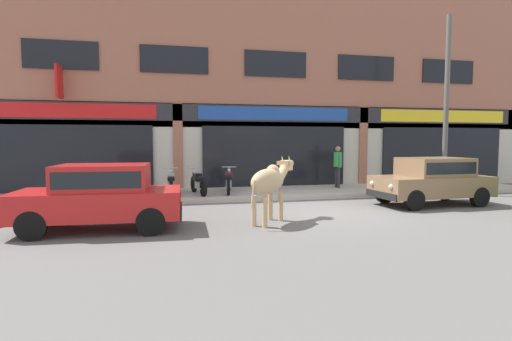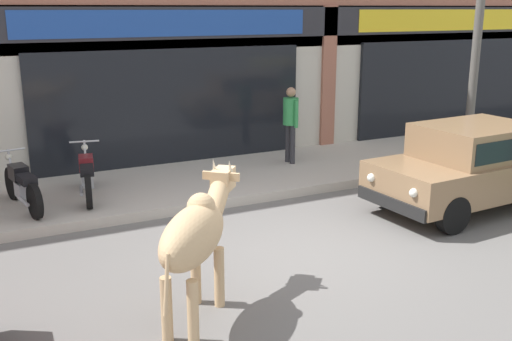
{
  "view_description": "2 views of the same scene",
  "coord_description": "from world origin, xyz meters",
  "px_view_note": "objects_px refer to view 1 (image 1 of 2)",
  "views": [
    {
      "loc": [
        -4.29,
        -10.34,
        1.99
      ],
      "look_at": [
        -1.72,
        1.0,
        1.11
      ],
      "focal_mm": 28.0,
      "sensor_mm": 36.0,
      "label": 1
    },
    {
      "loc": [
        -3.97,
        -6.8,
        3.34
      ],
      "look_at": [
        -0.09,
        1.0,
        0.97
      ],
      "focal_mm": 42.0,
      "sensor_mm": 36.0,
      "label": 2
    }
  ],
  "objects_px": {
    "car_1": "(101,194)",
    "pedestrian": "(338,162)",
    "motorcycle_0": "(171,183)",
    "utility_pole": "(446,103)",
    "motorcycle_2": "(229,182)",
    "cow": "(270,181)",
    "motorcycle_1": "(198,183)",
    "car_0": "(432,179)"
  },
  "relations": [
    {
      "from": "car_1",
      "to": "motorcycle_2",
      "type": "height_order",
      "value": "car_1"
    },
    {
      "from": "cow",
      "to": "car_0",
      "type": "bearing_deg",
      "value": 15.02
    },
    {
      "from": "pedestrian",
      "to": "cow",
      "type": "bearing_deg",
      "value": -128.69
    },
    {
      "from": "car_0",
      "to": "motorcycle_1",
      "type": "xyz_separation_m",
      "value": [
        -6.93,
        2.87,
        -0.26
      ]
    },
    {
      "from": "pedestrian",
      "to": "utility_pole",
      "type": "relative_size",
      "value": 0.25
    },
    {
      "from": "car_0",
      "to": "pedestrian",
      "type": "xyz_separation_m",
      "value": [
        -1.54,
        3.54,
        0.34
      ]
    },
    {
      "from": "cow",
      "to": "motorcycle_2",
      "type": "distance_m",
      "value": 4.54
    },
    {
      "from": "car_0",
      "to": "car_1",
      "type": "relative_size",
      "value": 1.0
    },
    {
      "from": "car_0",
      "to": "motorcycle_1",
      "type": "height_order",
      "value": "car_0"
    },
    {
      "from": "cow",
      "to": "motorcycle_0",
      "type": "xyz_separation_m",
      "value": [
        -2.27,
        4.44,
        -0.45
      ]
    },
    {
      "from": "cow",
      "to": "motorcycle_0",
      "type": "distance_m",
      "value": 5.0
    },
    {
      "from": "motorcycle_0",
      "to": "utility_pole",
      "type": "bearing_deg",
      "value": -4.67
    },
    {
      "from": "car_0",
      "to": "motorcycle_0",
      "type": "bearing_deg",
      "value": 159.44
    },
    {
      "from": "car_1",
      "to": "motorcycle_2",
      "type": "xyz_separation_m",
      "value": [
        3.54,
        4.47,
        -0.26
      ]
    },
    {
      "from": "motorcycle_0",
      "to": "motorcycle_2",
      "type": "relative_size",
      "value": 1.01
    },
    {
      "from": "car_0",
      "to": "motorcycle_0",
      "type": "xyz_separation_m",
      "value": [
        -7.84,
        2.94,
        -0.26
      ]
    },
    {
      "from": "motorcycle_0",
      "to": "utility_pole",
      "type": "distance_m",
      "value": 10.34
    },
    {
      "from": "car_0",
      "to": "pedestrian",
      "type": "distance_m",
      "value": 3.88
    },
    {
      "from": "pedestrian",
      "to": "motorcycle_1",
      "type": "bearing_deg",
      "value": -172.92
    },
    {
      "from": "motorcycle_1",
      "to": "car_1",
      "type": "bearing_deg",
      "value": -119.77
    },
    {
      "from": "motorcycle_2",
      "to": "cow",
      "type": "bearing_deg",
      "value": -86.27
    },
    {
      "from": "car_1",
      "to": "pedestrian",
      "type": "relative_size",
      "value": 2.29
    },
    {
      "from": "pedestrian",
      "to": "car_1",
      "type": "bearing_deg",
      "value": -147.59
    },
    {
      "from": "car_1",
      "to": "pedestrian",
      "type": "height_order",
      "value": "pedestrian"
    },
    {
      "from": "cow",
      "to": "car_1",
      "type": "relative_size",
      "value": 0.48
    },
    {
      "from": "motorcycle_2",
      "to": "pedestrian",
      "type": "xyz_separation_m",
      "value": [
        4.33,
        0.53,
        0.6
      ]
    },
    {
      "from": "cow",
      "to": "car_1",
      "type": "height_order",
      "value": "cow"
    },
    {
      "from": "cow",
      "to": "motorcycle_2",
      "type": "xyz_separation_m",
      "value": [
        -0.29,
        4.51,
        -0.45
      ]
    },
    {
      "from": "utility_pole",
      "to": "cow",
      "type": "bearing_deg",
      "value": -154.63
    },
    {
      "from": "cow",
      "to": "pedestrian",
      "type": "height_order",
      "value": "pedestrian"
    },
    {
      "from": "pedestrian",
      "to": "car_0",
      "type": "bearing_deg",
      "value": -66.56
    },
    {
      "from": "car_0",
      "to": "pedestrian",
      "type": "relative_size",
      "value": 2.31
    },
    {
      "from": "car_1",
      "to": "motorcycle_0",
      "type": "height_order",
      "value": "car_1"
    },
    {
      "from": "motorcycle_2",
      "to": "pedestrian",
      "type": "height_order",
      "value": "pedestrian"
    },
    {
      "from": "cow",
      "to": "motorcycle_0",
      "type": "bearing_deg",
      "value": 117.14
    },
    {
      "from": "pedestrian",
      "to": "utility_pole",
      "type": "bearing_deg",
      "value": -21.31
    },
    {
      "from": "motorcycle_1",
      "to": "motorcycle_2",
      "type": "distance_m",
      "value": 1.08
    },
    {
      "from": "car_0",
      "to": "utility_pole",
      "type": "xyz_separation_m",
      "value": [
        2.08,
        2.13,
        2.53
      ]
    },
    {
      "from": "car_0",
      "to": "motorcycle_2",
      "type": "bearing_deg",
      "value": 152.79
    },
    {
      "from": "car_0",
      "to": "utility_pole",
      "type": "distance_m",
      "value": 3.91
    },
    {
      "from": "utility_pole",
      "to": "pedestrian",
      "type": "bearing_deg",
      "value": 158.69
    },
    {
      "from": "car_0",
      "to": "utility_pole",
      "type": "bearing_deg",
      "value": 45.74
    }
  ]
}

